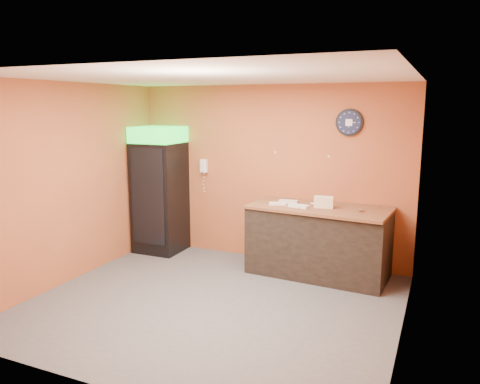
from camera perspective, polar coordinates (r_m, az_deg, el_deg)
The scene contains 15 objects.
floor at distance 6.11m, azimuth -3.26°, elevation -13.42°, with size 4.50×4.50×0.00m, color #47474C.
back_wall at distance 7.50m, azimuth 3.59°, elevation 2.24°, with size 4.50×0.02×2.80m, color #AA5930.
left_wall at distance 6.99m, azimuth -20.05°, elevation 1.02°, with size 0.02×4.00×2.80m, color #AA5930.
right_wall at distance 5.09m, azimuth 19.79°, elevation -2.34°, with size 0.02×4.00×2.80m, color #AA5930.
ceiling at distance 5.59m, azimuth -3.57°, elevation 13.81°, with size 4.50×4.00×0.02m, color white.
beverage_cooler at distance 8.03m, azimuth -9.87°, elevation 0.06°, with size 0.75×0.77×2.13m.
prep_counter at distance 7.00m, azimuth 9.52°, elevation -6.05°, with size 1.99×0.88×0.99m, color black.
wall_clock at distance 7.06m, azimuth 13.18°, elevation 8.26°, with size 0.40×0.06×0.40m.
wall_phone at distance 7.91m, azimuth -4.44°, elevation 3.18°, with size 0.12×0.11×0.22m.
butcher_paper at distance 6.88m, azimuth 9.65°, elevation -1.92°, with size 2.00×0.98×0.04m, color brown.
sub_roll_stack at distance 6.77m, azimuth 10.18°, elevation -1.23°, with size 0.28×0.13×0.17m.
wrapped_sandwich_left at distance 6.90m, azimuth 4.63°, elevation -1.43°, with size 0.25×0.10×0.04m, color silver.
wrapped_sandwich_mid at distance 6.76m, azimuth 7.16°, elevation -1.71°, with size 0.29×0.12×0.04m, color silver.
wrapped_sandwich_right at distance 7.06m, azimuth 5.93°, elevation -1.17°, with size 0.28×0.11×0.04m, color silver.
kitchen_tool at distance 6.97m, azimuth 9.82°, elevation -1.32°, with size 0.06×0.06×0.06m, color silver.
Camera 1 is at (2.56, -4.96, 2.48)m, focal length 35.00 mm.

